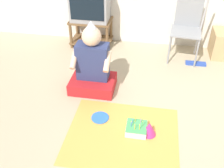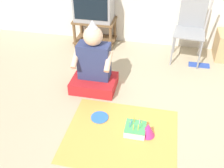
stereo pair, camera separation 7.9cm
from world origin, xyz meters
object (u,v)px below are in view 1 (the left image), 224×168
object	(u,v)px
tv	(90,3)
paper_plate	(100,118)
dust_mop	(200,40)
person_seated	(93,67)
birthday_cake	(136,129)
folding_chair	(187,24)
party_hat_blue	(149,129)

from	to	relation	value
tv	paper_plate	distance (m)	1.87
dust_mop	person_seated	bearing A→B (deg)	-146.61
paper_plate	tv	bearing A→B (deg)	106.19
birthday_cake	paper_plate	size ratio (longest dim) A/B	1.10
folding_chair	dust_mop	bearing A→B (deg)	-35.81
person_seated	party_hat_blue	size ratio (longest dim) A/B	5.87
tv	folding_chair	world-z (taller)	tv
birthday_cake	party_hat_blue	bearing A→B (deg)	-5.74
tv	paper_plate	size ratio (longest dim) A/B	2.94
tv	paper_plate	xyz separation A→B (m)	(0.49, -1.68, -0.66)
person_seated	party_hat_blue	distance (m)	1.02
folding_chair	party_hat_blue	distance (m)	1.77
dust_mop	paper_plate	world-z (taller)	dust_mop
person_seated	party_hat_blue	world-z (taller)	person_seated
folding_chair	party_hat_blue	size ratio (longest dim) A/B	6.11
folding_chair	birthday_cake	size ratio (longest dim) A/B	4.34
tv	party_hat_blue	xyz separation A→B (m)	(1.01, -1.82, -0.59)
person_seated	paper_plate	bearing A→B (deg)	-70.00
dust_mop	paper_plate	distance (m)	1.81
tv	birthday_cake	distance (m)	2.11
tv	party_hat_blue	bearing A→B (deg)	-60.96
tv	paper_plate	bearing A→B (deg)	-73.81
person_seated	birthday_cake	bearing A→B (deg)	-48.45
tv	folding_chair	bearing A→B (deg)	-5.91
folding_chair	person_seated	size ratio (longest dim) A/B	1.04
folding_chair	paper_plate	size ratio (longest dim) A/B	4.77
party_hat_blue	paper_plate	bearing A→B (deg)	164.64
dust_mop	paper_plate	size ratio (longest dim) A/B	6.25
birthday_cake	party_hat_blue	xyz separation A→B (m)	(0.13, -0.01, 0.03)
folding_chair	dust_mop	xyz separation A→B (m)	(0.19, -0.13, -0.17)
birthday_cake	party_hat_blue	size ratio (longest dim) A/B	1.41
party_hat_blue	paper_plate	xyz separation A→B (m)	(-0.52, 0.14, -0.07)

